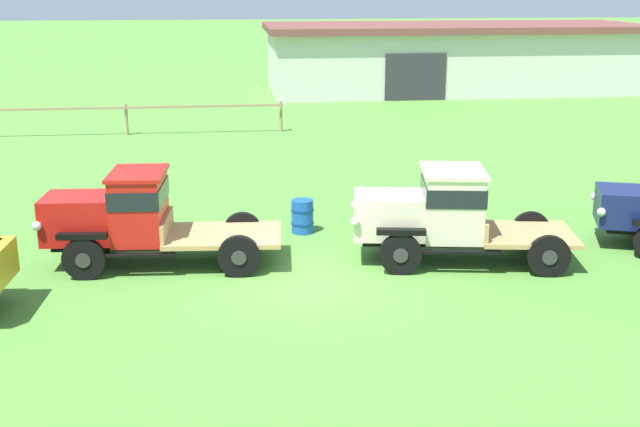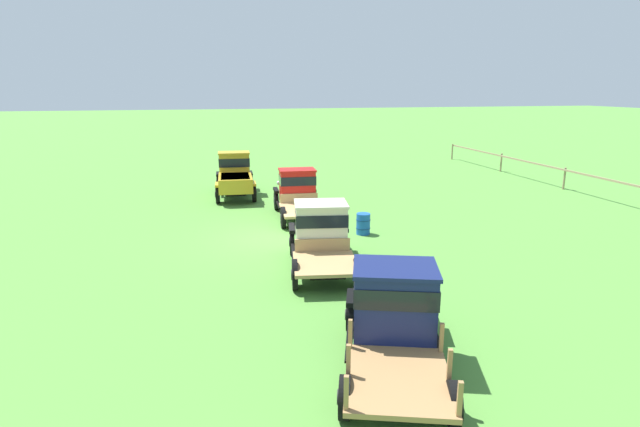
% 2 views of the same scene
% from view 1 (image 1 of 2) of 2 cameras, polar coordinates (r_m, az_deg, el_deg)
% --- Properties ---
extents(ground_plane, '(240.00, 240.00, 0.00)m').
position_cam_1_polar(ground_plane, '(16.56, -1.16, -4.97)').
color(ground_plane, '#518E38').
extents(farm_shed, '(21.21, 8.46, 3.70)m').
position_cam_1_polar(farm_shed, '(46.86, 9.46, 10.93)').
color(farm_shed, silver).
rests_on(farm_shed, ground).
extents(paddock_fence, '(19.06, 0.47, 1.25)m').
position_cam_1_polar(paddock_fence, '(33.81, -19.06, 6.77)').
color(paddock_fence, '#997F60').
rests_on(paddock_fence, ground).
extents(vintage_truck_second_in_line, '(5.24, 2.22, 2.09)m').
position_cam_1_polar(vintage_truck_second_in_line, '(17.76, -13.20, -0.19)').
color(vintage_truck_second_in_line, black).
rests_on(vintage_truck_second_in_line, ground).
extents(vintage_truck_midrow_center, '(5.08, 2.60, 2.09)m').
position_cam_1_polar(vintage_truck_midrow_center, '(17.71, 8.61, 0.12)').
color(vintage_truck_midrow_center, black).
rests_on(vintage_truck_midrow_center, ground).
extents(oil_drum_beside_row, '(0.57, 0.57, 0.83)m').
position_cam_1_polar(oil_drum_beside_row, '(19.72, -1.26, -0.20)').
color(oil_drum_beside_row, '#1951B2').
rests_on(oil_drum_beside_row, ground).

